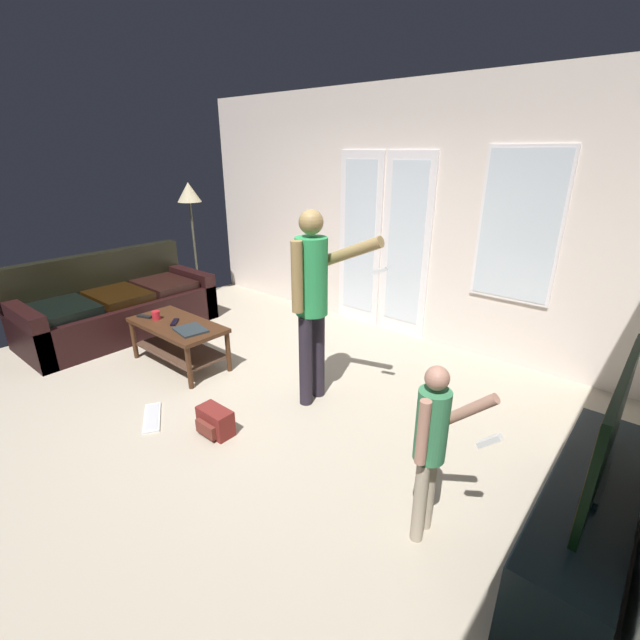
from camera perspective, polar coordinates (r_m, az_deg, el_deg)
The scene contains 15 objects.
ground_plane at distance 4.07m, azimuth -10.23°, elevation -10.57°, with size 5.98×4.78×0.02m, color #B4A791.
wall_back_with_doors at distance 5.29m, azimuth 9.36°, elevation 13.10°, with size 5.98×0.09×2.84m.
leather_couch at distance 5.91m, azimuth -24.96°, elevation 1.45°, with size 0.99×2.18×0.94m.
coffee_table at distance 4.74m, azimuth -18.03°, elevation -1.82°, with size 1.09×0.53×0.46m.
tv_stand at distance 2.99m, azimuth 31.30°, elevation -21.42°, with size 0.41×1.60×0.47m.
flat_screen_tv at distance 2.67m, azimuth 33.70°, elevation -11.90°, with size 0.08×1.14×0.68m.
person_adult at distance 3.62m, azimuth -0.90°, elevation 3.62°, with size 0.73×0.48×1.69m.
person_child at distance 2.51m, azimuth 14.44°, elevation -14.94°, with size 0.41×0.31×1.10m.
floor_lamp at distance 6.64m, azimuth -16.68°, elevation 14.85°, with size 0.33×0.33×1.70m.
backpack at distance 3.65m, azimuth -13.58°, elevation -12.78°, with size 0.30×0.20×0.22m.
loose_keyboard at distance 4.03m, azimuth -21.09°, elevation -11.78°, with size 0.44×0.35×0.02m.
laptop_closed at distance 4.45m, azimuth -16.55°, elevation -1.25°, with size 0.31×0.25×0.02m, color #283135.
cup_near_edge at distance 4.86m, azimuth -20.63°, elevation 0.59°, with size 0.08×0.08×0.09m, color red.
tv_remote_black at distance 4.70m, azimuth -18.46°, elevation -0.27°, with size 0.17×0.05×0.02m, color black.
dvd_remote_slim at distance 4.97m, azimuth -21.95°, elevation 0.44°, with size 0.17×0.05×0.02m, color black.
Camera 1 is at (2.73, -2.14, 2.12)m, focal length 24.50 mm.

